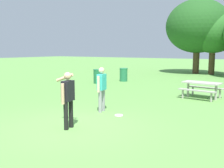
{
  "coord_description": "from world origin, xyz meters",
  "views": [
    {
      "loc": [
        5.0,
        -5.49,
        2.27
      ],
      "look_at": [
        -0.14,
        2.39,
        1.0
      ],
      "focal_mm": 40.72,
      "sensor_mm": 36.0,
      "label": 1
    }
  ],
  "objects": [
    {
      "name": "trash_can_beside_table",
      "position": [
        -5.19,
        8.35,
        0.48
      ],
      "size": [
        0.59,
        0.59,
        0.96
      ],
      "color": "#1E663D",
      "rests_on": "ground"
    },
    {
      "name": "person_catcher",
      "position": [
        -0.32,
        1.97,
        0.94
      ],
      "size": [
        0.28,
        0.6,
        1.64
      ],
      "color": "gray",
      "rests_on": "ground"
    },
    {
      "name": "frisbee",
      "position": [
        0.51,
        1.84,
        0.01
      ],
      "size": [
        0.29,
        0.29,
        0.03
      ],
      "primitive_type": "cylinder",
      "color": "white",
      "rests_on": "ground"
    },
    {
      "name": "picnic_table_near",
      "position": [
        2.1,
        6.68,
        0.56
      ],
      "size": [
        1.87,
        1.62,
        0.77
      ],
      "color": "#B2ADA3",
      "rests_on": "ground"
    },
    {
      "name": "trash_can_further_along",
      "position": [
        -4.3,
        10.32,
        0.48
      ],
      "size": [
        0.59,
        0.59,
        0.96
      ],
      "color": "#237047",
      "rests_on": "ground"
    },
    {
      "name": "ground_plane",
      "position": [
        0.0,
        0.0,
        0.0
      ],
      "size": [
        120.0,
        120.0,
        0.0
      ],
      "primitive_type": "plane",
      "color": "#609947"
    },
    {
      "name": "tree_broad_center",
      "position": [
        -0.1,
        19.24,
        3.85
      ],
      "size": [
        4.48,
        4.48,
        5.78
      ],
      "color": "#4C3823",
      "rests_on": "ground"
    },
    {
      "name": "person_thrower",
      "position": [
        0.03,
        -0.19,
        0.96
      ],
      "size": [
        0.74,
        0.6,
        1.64
      ],
      "color": "black",
      "rests_on": "ground"
    },
    {
      "name": "tree_tall_left",
      "position": [
        -1.56,
        19.35,
        4.46
      ],
      "size": [
        5.89,
        5.89,
        6.98
      ],
      "color": "#4C3823",
      "rests_on": "ground"
    }
  ]
}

